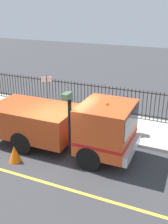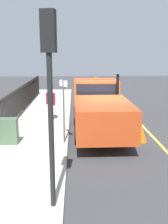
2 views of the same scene
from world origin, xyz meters
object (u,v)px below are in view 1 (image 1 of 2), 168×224
worker_standing (126,110)px  street_sign (47,95)px  utility_cabinet (67,102)px  traffic_cone (15,154)px  work_truck (71,123)px

worker_standing → street_sign: (-0.83, 3.66, 0.51)m
utility_cabinet → worker_standing: bearing=-109.5°
traffic_cone → work_truck: bearing=-44.3°
worker_standing → utility_cabinet: worker_standing is taller
work_truck → utility_cabinet: bearing=-151.1°
work_truck → street_sign: (1.54, 2.01, 0.47)m
work_truck → street_sign: 2.57m
work_truck → traffic_cone: bearing=-44.9°
worker_standing → traffic_cone: size_ratio=2.55×
utility_cabinet → street_sign: bearing=-177.6°
utility_cabinet → traffic_cone: utility_cabinet is taller
traffic_cone → street_sign: bearing=6.6°
work_truck → street_sign: street_sign is taller
work_truck → worker_standing: (2.37, -1.65, -0.04)m
worker_standing → traffic_cone: worker_standing is taller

